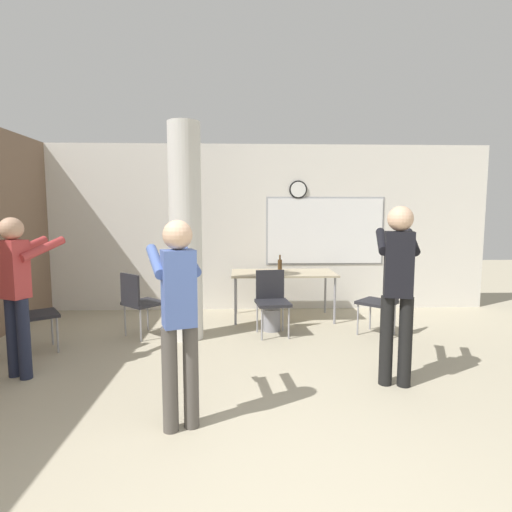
{
  "coord_description": "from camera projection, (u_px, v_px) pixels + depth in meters",
  "views": [
    {
      "loc": [
        -0.21,
        -1.78,
        1.65
      ],
      "look_at": [
        -0.04,
        2.87,
        1.15
      ],
      "focal_mm": 28.0,
      "sensor_mm": 36.0,
      "label": 1
    }
  ],
  "objects": [
    {
      "name": "chair_near_pillar",
      "position": [
        139.0,
        300.0,
        5.3
      ],
      "size": [
        0.62,
        0.62,
        0.87
      ],
      "color": "#232328",
      "rests_on": "ground_plane"
    },
    {
      "name": "support_pillar",
      "position": [
        186.0,
        233.0,
        5.17
      ],
      "size": [
        0.42,
        0.42,
        2.8
      ],
      "color": "silver",
      "rests_on": "ground_plane"
    },
    {
      "name": "person_watching_back",
      "position": [
        17.0,
        284.0,
        3.96
      ],
      "size": [
        0.53,
        0.65,
        1.61
      ],
      "color": "#1E2338",
      "rests_on": "ground_plane"
    },
    {
      "name": "bottle_on_table",
      "position": [
        280.0,
        265.0,
        6.35
      ],
      "size": [
        0.07,
        0.07,
        0.26
      ],
      "color": "#4C3319",
      "rests_on": "folding_table"
    },
    {
      "name": "person_playing_side",
      "position": [
        398.0,
        281.0,
        3.78
      ],
      "size": [
        0.5,
        0.71,
        1.72
      ],
      "color": "black",
      "rests_on": "ground_plane"
    },
    {
      "name": "wall_back",
      "position": [
        256.0,
        228.0,
        6.83
      ],
      "size": [
        8.0,
        0.15,
        2.8
      ],
      "color": "silver",
      "rests_on": "ground_plane"
    },
    {
      "name": "person_playing_front",
      "position": [
        178.0,
        308.0,
        3.0
      ],
      "size": [
        0.5,
        0.64,
        1.61
      ],
      "color": "#514C47",
      "rests_on": "ground_plane"
    },
    {
      "name": "chair_mid_room",
      "position": [
        382.0,
        299.0,
        5.35
      ],
      "size": [
        0.62,
        0.62,
        0.87
      ],
      "color": "#232328",
      "rests_on": "ground_plane"
    },
    {
      "name": "chair_by_left_wall",
      "position": [
        30.0,
        311.0,
        4.69
      ],
      "size": [
        0.61,
        0.61,
        0.87
      ],
      "color": "#232328",
      "rests_on": "ground_plane"
    },
    {
      "name": "folding_table",
      "position": [
        283.0,
        275.0,
        6.23
      ],
      "size": [
        1.6,
        0.8,
        0.74
      ],
      "color": "tan",
      "rests_on": "ground_plane"
    },
    {
      "name": "chair_table_front",
      "position": [
        272.0,
        297.0,
        5.43
      ],
      "size": [
        0.49,
        0.49,
        0.87
      ],
      "color": "#232328",
      "rests_on": "ground_plane"
    },
    {
      "name": "waste_bin",
      "position": [
        271.0,
        320.0,
        5.64
      ],
      "size": [
        0.25,
        0.25,
        0.31
      ],
      "color": "gray",
      "rests_on": "ground_plane"
    }
  ]
}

